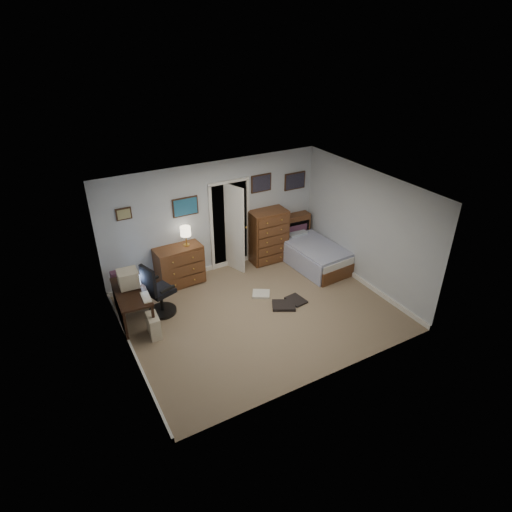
{
  "coord_description": "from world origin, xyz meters",
  "views": [
    {
      "loc": [
        -3.37,
        -5.89,
        5.01
      ],
      "look_at": [
        0.08,
        0.3,
        1.1
      ],
      "focal_mm": 30.0,
      "sensor_mm": 36.0,
      "label": 1
    }
  ],
  "objects": [
    {
      "name": "office_chair",
      "position": [
        -1.71,
        0.92,
        0.43
      ],
      "size": [
        0.68,
        0.68,
        1.1
      ],
      "rotation": [
        0.0,
        0.0,
        0.32
      ],
      "color": "black",
      "rests_on": "floor"
    },
    {
      "name": "computer_desk",
      "position": [
        -2.28,
        0.9,
        0.54
      ],
      "size": [
        0.64,
        1.25,
        0.7
      ],
      "rotation": [
        0.0,
        0.0,
        -0.06
      ],
      "color": "black",
      "rests_on": "floor"
    },
    {
      "name": "pc_tower",
      "position": [
        -2.0,
        0.34,
        0.21
      ],
      "size": [
        0.22,
        0.4,
        0.42
      ],
      "rotation": [
        0.0,
        0.0,
        -0.06
      ],
      "color": "beige",
      "rests_on": "floor"
    },
    {
      "name": "keyboard",
      "position": [
        -2.02,
        0.54,
        0.71
      ],
      "size": [
        0.16,
        0.38,
        0.02
      ],
      "primitive_type": "cube",
      "rotation": [
        0.0,
        0.0,
        -0.06
      ],
      "color": "beige",
      "rests_on": "computer_desk"
    },
    {
      "name": "tall_dresser",
      "position": [
        1.21,
        1.75,
        0.63
      ],
      "size": [
        0.87,
        0.53,
        1.26
      ],
      "primitive_type": "cube",
      "rotation": [
        0.0,
        0.0,
        -0.03
      ],
      "color": "brown",
      "rests_on": "floor"
    },
    {
      "name": "low_dresser",
      "position": [
        -0.96,
        1.77,
        0.44
      ],
      "size": [
        1.01,
        0.56,
        0.87
      ],
      "primitive_type": "cube",
      "rotation": [
        0.0,
        0.0,
        0.07
      ],
      "color": "brown",
      "rests_on": "floor"
    },
    {
      "name": "table_lamp",
      "position": [
        -0.76,
        1.78,
        1.19
      ],
      "size": [
        0.23,
        0.23,
        0.43
      ],
      "rotation": [
        0.0,
        0.0,
        0.07
      ],
      "color": "gold",
      "rests_on": "low_dresser"
    },
    {
      "name": "media_stack",
      "position": [
        -2.32,
        1.67,
        0.37
      ],
      "size": [
        0.15,
        0.15,
        0.73
      ],
      "primitive_type": "cube",
      "rotation": [
        0.0,
        0.0,
        0.05
      ],
      "color": "maroon",
      "rests_on": "floor"
    },
    {
      "name": "bed",
      "position": [
        1.99,
        1.03,
        0.28
      ],
      "size": [
        1.06,
        1.84,
        0.59
      ],
      "rotation": [
        0.0,
        0.0,
        0.06
      ],
      "color": "brown",
      "rests_on": "floor"
    },
    {
      "name": "doorway",
      "position": [
        0.35,
        2.27,
        1.0
      ],
      "size": [
        0.96,
        1.12,
        2.05
      ],
      "color": "black",
      "rests_on": "floor"
    },
    {
      "name": "headboard_bookcase",
      "position": [
        1.86,
        1.86,
        0.51
      ],
      "size": [
        1.07,
        0.32,
        0.95
      ],
      "rotation": [
        0.0,
        0.0,
        -0.05
      ],
      "color": "brown",
      "rests_on": "floor"
    },
    {
      "name": "floor_clutter",
      "position": [
        0.54,
        0.11,
        0.03
      ],
      "size": [
        0.92,
        1.07,
        0.06
      ],
      "rotation": [
        0.0,
        0.0,
        -0.36
      ],
      "color": "black",
      "rests_on": "floor"
    },
    {
      "name": "wall_posters",
      "position": [
        0.57,
        1.98,
        1.75
      ],
      "size": [
        4.38,
        0.04,
        0.6
      ],
      "color": "#331E11",
      "rests_on": "floor"
    },
    {
      "name": "floor",
      "position": [
        0.0,
        0.0,
        -0.01
      ],
      "size": [
        5.0,
        4.0,
        0.02
      ],
      "primitive_type": "cube",
      "color": "#87755D",
      "rests_on": "ground"
    },
    {
      "name": "crt_monitor",
      "position": [
        -2.18,
        1.04,
        0.88
      ],
      "size": [
        0.38,
        0.36,
        0.34
      ],
      "rotation": [
        0.0,
        0.0,
        -0.06
      ],
      "color": "beige",
      "rests_on": "computer_desk"
    }
  ]
}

